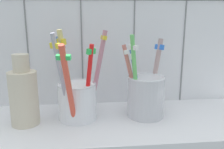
% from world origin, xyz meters
% --- Properties ---
extents(counter_slab, '(0.64, 0.22, 0.02)m').
position_xyz_m(counter_slab, '(0.00, 0.00, 0.01)').
color(counter_slab, silver).
rests_on(counter_slab, ground).
extents(tile_wall_back, '(0.64, 0.02, 0.45)m').
position_xyz_m(tile_wall_back, '(0.00, 0.12, 0.23)').
color(tile_wall_back, white).
rests_on(tile_wall_back, ground).
extents(toothbrush_cup_left, '(0.12, 0.15, 0.19)m').
position_xyz_m(toothbrush_cup_left, '(-0.07, 0.01, 0.07)').
color(toothbrush_cup_left, white).
rests_on(toothbrush_cup_left, counter_slab).
extents(toothbrush_cup_right, '(0.10, 0.09, 0.18)m').
position_xyz_m(toothbrush_cup_right, '(0.07, 0.02, 0.07)').
color(toothbrush_cup_right, silver).
rests_on(toothbrush_cup_right, counter_slab).
extents(ceramic_vase, '(0.06, 0.06, 0.14)m').
position_xyz_m(ceramic_vase, '(-0.18, -0.00, 0.08)').
color(ceramic_vase, beige).
rests_on(ceramic_vase, counter_slab).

